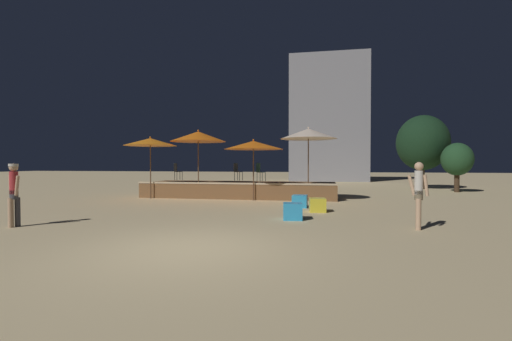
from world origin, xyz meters
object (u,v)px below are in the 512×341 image
(patio_umbrella_2, at_px, (253,145))
(patio_umbrella_3, at_px, (150,142))
(person_1, at_px, (419,193))
(bistro_chair_1, at_px, (260,170))
(bistro_chair_2, at_px, (177,170))
(background_tree_1, at_px, (457,160))
(patio_umbrella_1, at_px, (308,134))
(patio_umbrella_0, at_px, (198,137))
(frisbee_disc, at_px, (294,218))
(background_tree_0, at_px, (423,143))
(bistro_chair_0, at_px, (237,170))
(cube_seat_0, at_px, (293,211))
(person_0, at_px, (14,192))
(cube_seat_1, at_px, (317,205))
(cube_seat_2, at_px, (300,201))

(patio_umbrella_2, xyz_separation_m, patio_umbrella_3, (-5.00, -0.05, 0.20))
(patio_umbrella_3, relative_size, person_1, 1.73)
(patio_umbrella_3, bearing_deg, bistro_chair_1, 16.74)
(bistro_chair_2, xyz_separation_m, background_tree_1, (15.32, 4.63, 0.57))
(patio_umbrella_1, height_order, patio_umbrella_3, patio_umbrella_1)
(patio_umbrella_0, height_order, background_tree_1, patio_umbrella_0)
(patio_umbrella_0, relative_size, frisbee_disc, 14.56)
(frisbee_disc, bearing_deg, background_tree_0, 61.72)
(patio_umbrella_2, relative_size, bistro_chair_0, 3.08)
(bistro_chair_1, bearing_deg, background_tree_1, -105.13)
(cube_seat_0, bearing_deg, patio_umbrella_3, 145.47)
(bistro_chair_1, bearing_deg, background_tree_0, -92.30)
(patio_umbrella_0, xyz_separation_m, patio_umbrella_1, (5.12, 0.07, 0.06))
(patio_umbrella_1, bearing_deg, bistro_chair_1, 152.71)
(patio_umbrella_2, height_order, person_0, patio_umbrella_2)
(patio_umbrella_3, height_order, background_tree_0, background_tree_0)
(bistro_chair_1, bearing_deg, cube_seat_1, 171.25)
(cube_seat_1, relative_size, frisbee_disc, 2.69)
(patio_umbrella_1, relative_size, person_1, 1.93)
(bistro_chair_2, bearing_deg, background_tree_0, -110.31)
(cube_seat_1, xyz_separation_m, cube_seat_2, (-0.67, 1.09, -0.00))
(cube_seat_2, relative_size, bistro_chair_1, 0.64)
(cube_seat_2, relative_size, background_tree_1, 0.20)
(patio_umbrella_3, xyz_separation_m, bistro_chair_2, (0.49, 1.93, -1.36))
(patio_umbrella_0, xyz_separation_m, bistro_chair_0, (1.39, 1.98, -1.60))
(cube_seat_2, xyz_separation_m, background_tree_1, (8.60, 8.61, 1.67))
(patio_umbrella_3, xyz_separation_m, bistro_chair_1, (5.03, 1.51, -1.36))
(cube_seat_0, distance_m, frisbee_disc, 0.26)
(cube_seat_2, height_order, background_tree_0, background_tree_0)
(patio_umbrella_2, relative_size, bistro_chair_1, 3.08)
(bistro_chair_1, xyz_separation_m, frisbee_disc, (2.16, -6.31, -1.31))
(patio_umbrella_3, height_order, bistro_chair_0, patio_umbrella_3)
(person_0, xyz_separation_m, background_tree_1, (15.77, 14.03, 0.97))
(person_1, height_order, bistro_chair_2, person_1)
(bistro_chair_2, height_order, background_tree_1, background_tree_1)
(patio_umbrella_0, bearing_deg, background_tree_1, 25.30)
(person_1, height_order, bistro_chair_1, person_1)
(bistro_chair_1, bearing_deg, cube_seat_0, 158.06)
(patio_umbrella_3, distance_m, cube_seat_0, 9.02)
(patio_umbrella_1, height_order, cube_seat_1, patio_umbrella_1)
(cube_seat_0, height_order, bistro_chair_2, bistro_chair_2)
(bistro_chair_2, bearing_deg, patio_umbrella_2, -159.54)
(patio_umbrella_1, distance_m, bistro_chair_0, 4.50)
(patio_umbrella_2, xyz_separation_m, background_tree_1, (10.81, 6.52, -0.60))
(patio_umbrella_0, relative_size, bistro_chair_1, 3.62)
(cube_seat_1, distance_m, background_tree_0, 14.12)
(cube_seat_2, height_order, bistro_chair_2, bistro_chair_2)
(patio_umbrella_1, distance_m, bistro_chair_1, 3.19)
(cube_seat_2, height_order, bistro_chair_1, bistro_chair_1)
(patio_umbrella_3, bearing_deg, person_0, -89.72)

